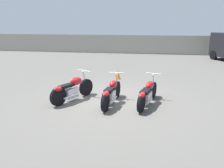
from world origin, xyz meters
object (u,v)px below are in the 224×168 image
Objects in this scene: motorcycle_slot_0 at (72,89)px; motorcycle_slot_2 at (148,93)px; traffic_cone_near at (118,74)px; motorcycle_slot_1 at (111,93)px.

motorcycle_slot_2 is at bearing 27.05° from motorcycle_slot_0.
traffic_cone_near is (1.18, 3.46, -0.20)m from motorcycle_slot_0.
motorcycle_slot_1 reaches higher than motorcycle_slot_2.
motorcycle_slot_2 is (2.70, -0.01, -0.02)m from motorcycle_slot_0.
motorcycle_slot_0 is at bearing -164.59° from motorcycle_slot_2.
motorcycle_slot_0 is 3.93× the size of traffic_cone_near.
motorcycle_slot_1 is 0.99× the size of motorcycle_slot_2.
traffic_cone_near is at bearing 101.73° from motorcycle_slot_1.
motorcycle_slot_2 is 4.33× the size of traffic_cone_near.
motorcycle_slot_1 is at bearing -157.59° from motorcycle_slot_2.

